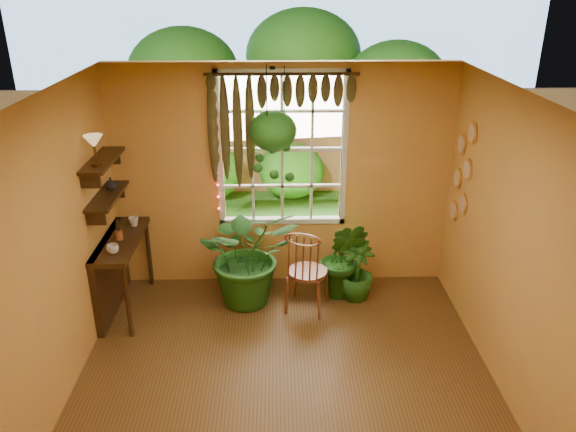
{
  "coord_description": "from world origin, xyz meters",
  "views": [
    {
      "loc": [
        -0.08,
        -4.02,
        3.57
      ],
      "look_at": [
        0.04,
        1.15,
        1.34
      ],
      "focal_mm": 35.0,
      "sensor_mm": 36.0,
      "label": 1
    }
  ],
  "objects_px": {
    "counter_ledge": "(114,266)",
    "windsor_chair": "(306,283)",
    "potted_plant_left": "(249,254)",
    "potted_plant_mid": "(343,259)",
    "hanging_basket": "(273,136)"
  },
  "relations": [
    {
      "from": "counter_ledge",
      "to": "windsor_chair",
      "type": "height_order",
      "value": "windsor_chair"
    },
    {
      "from": "counter_ledge",
      "to": "potted_plant_left",
      "type": "relative_size",
      "value": 0.96
    },
    {
      "from": "windsor_chair",
      "to": "potted_plant_mid",
      "type": "bearing_deg",
      "value": 51.28
    },
    {
      "from": "potted_plant_mid",
      "to": "hanging_basket",
      "type": "height_order",
      "value": "hanging_basket"
    },
    {
      "from": "hanging_basket",
      "to": "potted_plant_left",
      "type": "bearing_deg",
      "value": -143.34
    },
    {
      "from": "counter_ledge",
      "to": "potted_plant_mid",
      "type": "height_order",
      "value": "potted_plant_mid"
    },
    {
      "from": "windsor_chair",
      "to": "hanging_basket",
      "type": "height_order",
      "value": "hanging_basket"
    },
    {
      "from": "potted_plant_left",
      "to": "hanging_basket",
      "type": "height_order",
      "value": "hanging_basket"
    },
    {
      "from": "windsor_chair",
      "to": "potted_plant_mid",
      "type": "xyz_separation_m",
      "value": [
        0.45,
        0.29,
        0.15
      ]
    },
    {
      "from": "windsor_chair",
      "to": "hanging_basket",
      "type": "xyz_separation_m",
      "value": [
        -0.36,
        0.42,
        1.61
      ]
    },
    {
      "from": "windsor_chair",
      "to": "potted_plant_left",
      "type": "bearing_deg",
      "value": -178.49
    },
    {
      "from": "windsor_chair",
      "to": "potted_plant_mid",
      "type": "height_order",
      "value": "windsor_chair"
    },
    {
      "from": "counter_ledge",
      "to": "potted_plant_mid",
      "type": "distance_m",
      "value": 2.63
    },
    {
      "from": "potted_plant_left",
      "to": "hanging_basket",
      "type": "bearing_deg",
      "value": 36.66
    },
    {
      "from": "potted_plant_left",
      "to": "windsor_chair",
      "type": "bearing_deg",
      "value": -16.98
    }
  ]
}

